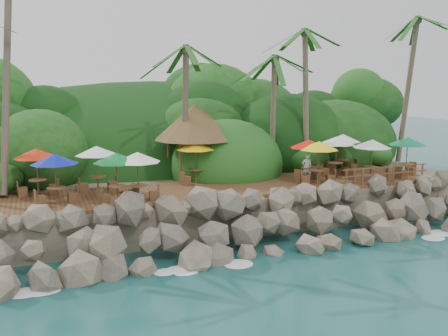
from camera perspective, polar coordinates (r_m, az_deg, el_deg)
name	(u,v)px	position (r m, az deg, el deg)	size (l,w,h in m)	color
ground	(270,261)	(23.62, 5.29, -10.60)	(140.00, 140.00, 0.00)	#19514F
land_base	(177,176)	(37.82, -5.42, -0.98)	(32.00, 25.20, 2.10)	gray
jungle_hill	(155,173)	(45.16, -7.95, -0.55)	(44.80, 28.00, 15.40)	#143811
seawall	(252,225)	(24.96, 3.30, -6.63)	(29.00, 4.00, 2.30)	gray
terrace	(224,189)	(28.27, 0.00, -2.39)	(26.00, 5.00, 0.20)	brown
jungle_foliage	(181,193)	(37.09, -4.97, -2.85)	(44.00, 16.00, 12.00)	#143811
foam_line	(267,258)	(23.86, 4.97, -10.30)	(25.20, 0.80, 0.06)	white
palms	(209,20)	(30.45, -1.70, 16.68)	(34.79, 6.97, 14.01)	brown
palapa	(195,122)	(30.63, -3.32, 5.37)	(5.14, 5.14, 4.60)	brown
dining_clusters	(238,150)	(28.10, 1.64, 2.05)	(24.05, 5.52, 2.51)	brown
railing	(386,173)	(30.79, 18.17, -0.52)	(6.10, 0.10, 1.00)	brown
waiter	(307,167)	(30.08, 9.54, 0.06)	(0.61, 0.40, 1.68)	white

